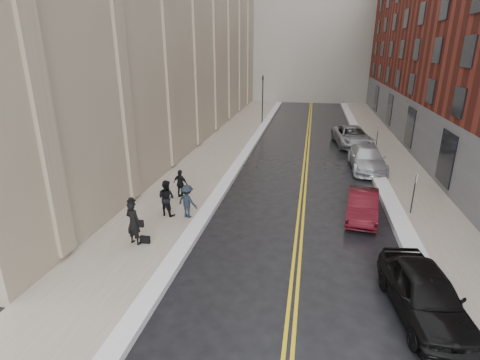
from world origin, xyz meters
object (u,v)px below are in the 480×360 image
at_px(pedestrian_main, 133,223).
at_px(pedestrian_a, 166,198).
at_px(car_silver_near, 367,158).
at_px(pedestrian_c, 181,184).
at_px(pedestrian_b, 187,201).
at_px(car_silver_far, 352,136).
at_px(car_black, 425,294).
at_px(car_maroon, 362,205).

bearing_deg(pedestrian_main, pedestrian_a, -78.42).
xyz_separation_m(car_silver_near, pedestrian_c, (-10.74, -7.68, 0.16)).
distance_m(car_silver_near, pedestrian_b, 13.87).
distance_m(car_silver_far, pedestrian_main, 22.28).
height_order(pedestrian_main, pedestrian_a, pedestrian_main).
bearing_deg(pedestrian_b, car_silver_near, -112.73).
relative_size(car_black, pedestrian_main, 2.39).
relative_size(car_maroon, car_silver_far, 0.70).
bearing_deg(car_silver_near, car_black, -91.75).
relative_size(car_silver_far, pedestrian_b, 3.51).
bearing_deg(car_silver_far, car_silver_near, -93.96).
relative_size(car_maroon, pedestrian_b, 2.45).
relative_size(car_silver_far, pedestrian_c, 3.67).
distance_m(pedestrian_main, pedestrian_c, 5.30).
xyz_separation_m(car_maroon, car_silver_near, (1.18, 8.20, 0.12)).
relative_size(pedestrian_main, pedestrian_b, 1.17).
xyz_separation_m(car_maroon, pedestrian_b, (-8.37, -1.86, 0.31)).
xyz_separation_m(car_maroon, pedestrian_a, (-9.46, -1.80, 0.39)).
bearing_deg(car_black, car_maroon, 90.89).
bearing_deg(pedestrian_main, car_black, -175.05).
height_order(pedestrian_a, pedestrian_b, pedestrian_a).
bearing_deg(car_maroon, pedestrian_main, -146.59).
xyz_separation_m(car_silver_near, pedestrian_b, (-9.55, -10.06, 0.19)).
bearing_deg(pedestrian_b, car_maroon, -146.70).
bearing_deg(car_silver_far, pedestrian_b, -126.27).
height_order(car_silver_near, pedestrian_c, pedestrian_c).
xyz_separation_m(pedestrian_b, pedestrian_c, (-1.19, 2.38, -0.04)).
relative_size(car_black, pedestrian_c, 2.92).
distance_m(pedestrian_b, pedestrian_c, 2.66).
bearing_deg(pedestrian_main, car_maroon, -136.90).
relative_size(pedestrian_b, pedestrian_c, 1.04).
bearing_deg(car_maroon, pedestrian_a, -161.93).
relative_size(car_maroon, car_silver_near, 0.75).
distance_m(car_silver_near, pedestrian_main, 16.97).
xyz_separation_m(pedestrian_main, pedestrian_c, (0.18, 5.30, -0.18)).
bearing_deg(car_maroon, pedestrian_b, -160.22).
relative_size(car_black, car_silver_far, 0.80).
bearing_deg(car_silver_far, pedestrian_a, -129.15).
distance_m(car_silver_near, car_silver_far, 6.69).
xyz_separation_m(car_maroon, pedestrian_c, (-9.56, 0.52, 0.28)).
bearing_deg(car_maroon, pedestrian_c, -175.85).
distance_m(car_black, pedestrian_c, 13.07).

